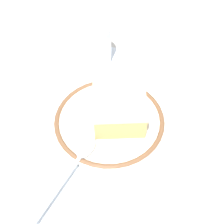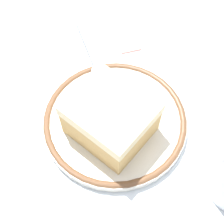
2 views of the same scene
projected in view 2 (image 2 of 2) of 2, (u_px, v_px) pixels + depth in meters
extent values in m
plane|color=#B7B2A8|center=(105.00, 110.00, 0.42)|extent=(2.40, 2.40, 0.00)
cube|color=silver|center=(105.00, 110.00, 0.42)|extent=(0.42, 0.36, 0.00)
cylinder|color=silver|center=(112.00, 123.00, 0.40)|extent=(0.18, 0.18, 0.01)
torus|color=brown|center=(112.00, 121.00, 0.40)|extent=(0.18, 0.18, 0.01)
cube|color=tan|center=(111.00, 122.00, 0.38)|extent=(0.11, 0.10, 0.04)
cube|color=beige|center=(110.00, 109.00, 0.35)|extent=(0.11, 0.10, 0.01)
ellipsoid|color=silver|center=(100.00, 76.00, 0.43)|extent=(0.04, 0.03, 0.01)
cylinder|color=silver|center=(85.00, 39.00, 0.46)|extent=(0.10, 0.03, 0.01)
cube|color=#E5998C|center=(127.00, 38.00, 0.48)|extent=(0.06, 0.04, 0.01)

